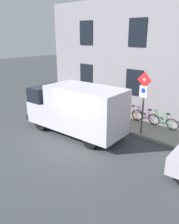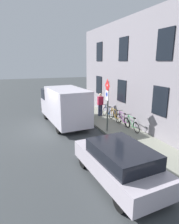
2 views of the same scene
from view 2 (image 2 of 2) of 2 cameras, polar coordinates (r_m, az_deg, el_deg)
ground_plane at (r=12.54m, az=-9.05°, el=-4.98°), size 80.00×80.00×0.00m
sidewalk_slab at (r=13.61m, az=5.15°, el=-2.97°), size 2.18×15.84×0.14m
building_facade at (r=13.71m, az=10.97°, el=11.31°), size 0.75×13.84×6.88m
sign_post_stacked at (r=11.24m, az=5.26°, el=4.18°), size 0.17×0.56×2.97m
delivery_van at (r=13.17m, az=-7.44°, el=2.06°), size 2.35×5.45×2.50m
parked_hatchback at (r=7.13m, az=8.70°, el=-14.30°), size 2.01×4.11×1.38m
bicycle_green at (r=11.93m, az=12.25°, el=-3.57°), size 0.46×1.72×0.89m
bicycle_purple at (r=12.77m, az=9.68°, el=-2.24°), size 0.46×1.72×0.89m
bicycle_orange at (r=13.63m, az=7.43°, el=-1.07°), size 0.46×1.71×0.89m
bicycle_blue at (r=14.52m, az=5.46°, el=-0.04°), size 0.46×1.71×0.89m
pedestrian at (r=14.75m, az=3.20°, el=2.46°), size 0.40×0.27×1.72m
litter_bin at (r=14.26m, az=0.31°, el=0.08°), size 0.44×0.44×0.90m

